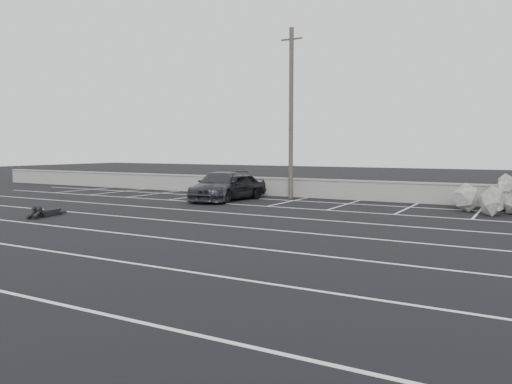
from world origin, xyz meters
The scene contains 7 objects.
ground centered at (0.00, 0.00, 0.00)m, with size 120.00×120.00×0.00m, color black.
seawall centered at (0.00, 14.00, 0.55)m, with size 50.00×0.45×1.06m.
stall_lines centered at (-0.08, 4.41, 0.00)m, with size 36.00×20.05×0.01m.
car_left centered at (-2.04, 10.84, 0.72)m, with size 1.69×4.21×1.43m, color black.
car_right centered at (-2.62, 10.41, 0.75)m, with size 2.09×5.14×1.49m, color #232429.
utility_pole centered at (0.25, 13.20, 4.69)m, with size 1.24×0.25×9.27m.
person centered at (-5.31, 1.85, 0.24)m, with size 1.60×2.61×0.49m, color black, non-canonical shape.
Camera 1 is at (12.04, -11.81, 2.75)m, focal length 35.00 mm.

